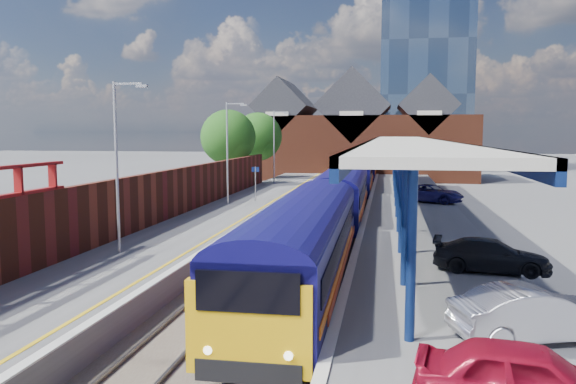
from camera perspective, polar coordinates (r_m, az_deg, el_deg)
name	(u,v)px	position (r m, az deg, el deg)	size (l,w,h in m)	color
ground	(332,206)	(45.89, 4.54, -1.40)	(240.00, 240.00, 0.00)	#5B5B5E
ballast_bed	(317,225)	(36.05, 2.97, -3.39)	(6.00, 76.00, 0.06)	#473D33
rails	(317,224)	(36.04, 2.97, -3.25)	(4.51, 76.00, 0.14)	slate
left_platform	(234,216)	(37.06, -5.50, -2.42)	(5.00, 76.00, 1.00)	#565659
right_platform	(413,221)	(35.74, 12.58, -2.85)	(6.00, 76.00, 1.00)	#565659
coping_left	(269,209)	(36.42, -1.94, -1.71)	(0.30, 76.00, 0.05)	silver
coping_right	(367,211)	(35.65, 8.01, -1.94)	(0.30, 76.00, 0.05)	silver
yellow_line	(260,209)	(36.55, -2.86, -1.72)	(0.14, 76.00, 0.01)	yellow
train	(350,181)	(44.49, 6.34, 1.10)	(3.00, 65.93, 3.45)	#0E0B50
canopy	(405,143)	(37.25, 11.83, 4.86)	(4.50, 52.00, 4.48)	navy
lamp_post_b	(120,156)	(23.88, -16.74, 3.50)	(1.48, 0.18, 7.00)	#A5A8AA
lamp_post_c	(229,146)	(38.82, -6.00, 4.62)	(1.48, 0.18, 7.00)	#A5A8AA
lamp_post_d	(275,142)	(54.37, -1.29, 5.06)	(1.48, 0.18, 7.00)	#A5A8AA
platform_sign	(255,178)	(40.53, -3.33, 1.44)	(0.55, 0.08, 2.50)	#A5A8AA
brick_wall	(156,197)	(31.62, -13.25, -0.45)	(0.35, 50.00, 3.86)	maroon
station_building	(354,136)	(73.42, 6.74, 5.64)	(30.00, 12.12, 13.78)	maroon
glass_tower	(426,44)	(96.50, 13.80, 14.40)	(14.20, 14.20, 40.30)	#475D7B
tree_near	(229,139)	(53.28, -5.97, 5.40)	(5.20, 5.20, 8.10)	#382314
tree_far	(259,138)	(60.77, -2.96, 5.50)	(5.20, 5.20, 8.10)	#382314
parked_car_red	(529,381)	(11.10, 23.27, -17.19)	(1.58, 3.93, 1.34)	maroon
parked_car_silver	(535,314)	(14.91, 23.77, -11.25)	(1.38, 3.95, 1.30)	silver
parked_car_dark	(491,255)	(21.43, 19.95, -6.07)	(1.64, 4.04, 1.17)	black
parked_car_blue	(431,193)	(41.17, 14.31, -0.14)	(2.10, 4.56, 1.27)	navy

